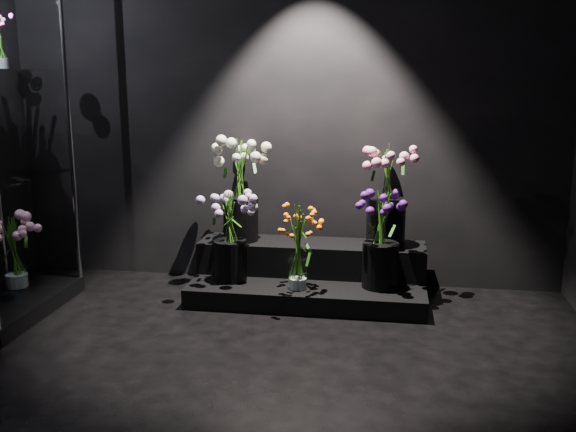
# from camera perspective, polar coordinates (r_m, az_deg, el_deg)

# --- Properties ---
(floor) EXTENTS (4.00, 4.00, 0.00)m
(floor) POSITION_cam_1_polar(r_m,az_deg,el_deg) (3.08, -6.84, -17.07)
(floor) COLOR black
(floor) RESTS_ON ground
(wall_back) EXTENTS (4.00, 0.00, 4.00)m
(wall_back) POSITION_cam_1_polar(r_m,az_deg,el_deg) (4.63, -0.47, 11.10)
(wall_back) COLOR black
(wall_back) RESTS_ON floor
(display_riser) EXTENTS (1.59, 0.71, 0.35)m
(display_riser) POSITION_cam_1_polar(r_m,az_deg,el_deg) (4.50, 1.94, -5.21)
(display_riser) COLOR black
(display_riser) RESTS_ON floor
(bouquet_orange_bells) EXTENTS (0.34, 0.34, 0.56)m
(bouquet_orange_bells) POSITION_cam_1_polar(r_m,az_deg,el_deg) (4.16, 0.89, -2.67)
(bouquet_orange_bells) COLOR white
(bouquet_orange_bells) RESTS_ON display_riser
(bouquet_lilac) EXTENTS (0.47, 0.47, 0.60)m
(bouquet_lilac) POSITION_cam_1_polar(r_m,az_deg,el_deg) (4.34, -5.18, -1.17)
(bouquet_lilac) COLOR black
(bouquet_lilac) RESTS_ON display_riser
(bouquet_purple) EXTENTS (0.39, 0.39, 0.64)m
(bouquet_purple) POSITION_cam_1_polar(r_m,az_deg,el_deg) (4.22, 8.28, -1.75)
(bouquet_purple) COLOR black
(bouquet_purple) RESTS_ON display_riser
(bouquet_cream_roses) EXTENTS (0.47, 0.47, 0.71)m
(bouquet_cream_roses) POSITION_cam_1_polar(r_m,az_deg,el_deg) (4.51, -4.27, 2.96)
(bouquet_cream_roses) COLOR black
(bouquet_cream_roses) RESTS_ON display_riser
(bouquet_pink_roses) EXTENTS (0.40, 0.40, 0.70)m
(bouquet_pink_roses) POSITION_cam_1_polar(r_m,az_deg,el_deg) (4.42, 8.79, 2.44)
(bouquet_pink_roses) COLOR black
(bouquet_pink_roses) RESTS_ON display_riser
(bouquet_case_base_pink) EXTENTS (0.37, 0.37, 0.51)m
(bouquet_case_base_pink) POSITION_cam_1_polar(r_m,az_deg,el_deg) (4.67, -23.18, -2.71)
(bouquet_case_base_pink) COLOR white
(bouquet_case_base_pink) RESTS_ON display_case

